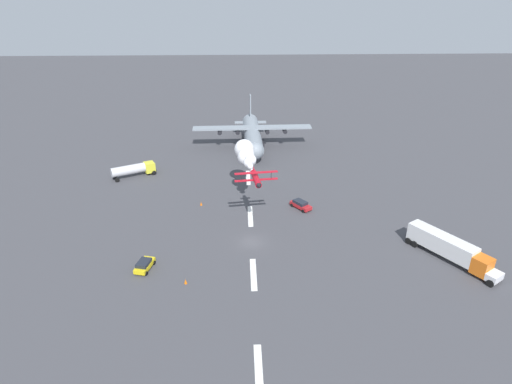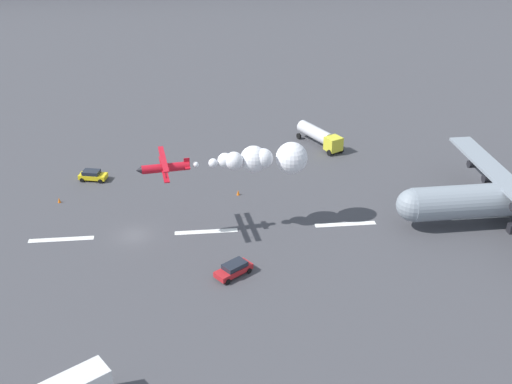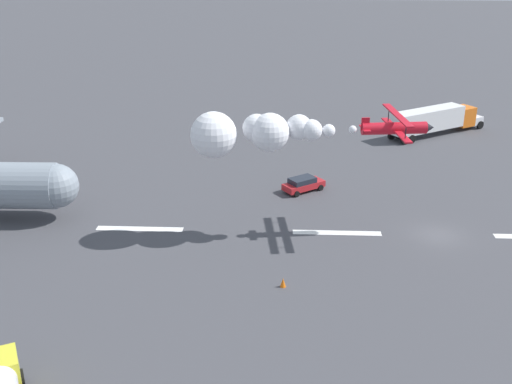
{
  "view_description": "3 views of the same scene",
  "coord_description": "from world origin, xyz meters",
  "px_view_note": "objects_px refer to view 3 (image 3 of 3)",
  "views": [
    {
      "loc": [
        -61.95,
        1.62,
        38.95
      ],
      "look_at": [
        4.57,
        -0.89,
        7.14
      ],
      "focal_mm": 30.28,
      "sensor_mm": 36.0,
      "label": 1
    },
    {
      "loc": [
        8.28,
        -68.79,
        41.56
      ],
      "look_at": [
        15.55,
        1.33,
        4.66
      ],
      "focal_mm": 44.09,
      "sensor_mm": 36.0,
      "label": 2
    },
    {
      "loc": [
        14.05,
        50.8,
        24.98
      ],
      "look_at": [
        16.39,
        0.0,
        3.87
      ],
      "focal_mm": 43.54,
      "sensor_mm": 36.0,
      "label": 3
    }
  ],
  "objects_px": {
    "stunt_biplane_red": "(256,132)",
    "traffic_cone_far": "(283,282)",
    "semi_truck_orange": "(435,119)",
    "followme_car_yellow": "(303,184)"
  },
  "relations": [
    {
      "from": "followme_car_yellow",
      "to": "traffic_cone_far",
      "type": "xyz_separation_m",
      "value": [
        2.01,
        19.38,
        -0.44
      ]
    },
    {
      "from": "stunt_biplane_red",
      "to": "traffic_cone_far",
      "type": "bearing_deg",
      "value": 105.42
    },
    {
      "from": "semi_truck_orange",
      "to": "traffic_cone_far",
      "type": "relative_size",
      "value": 18.91
    },
    {
      "from": "traffic_cone_far",
      "to": "semi_truck_orange",
      "type": "bearing_deg",
      "value": -116.59
    },
    {
      "from": "semi_truck_orange",
      "to": "followme_car_yellow",
      "type": "height_order",
      "value": "semi_truck_orange"
    },
    {
      "from": "stunt_biplane_red",
      "to": "traffic_cone_far",
      "type": "height_order",
      "value": "stunt_biplane_red"
    },
    {
      "from": "semi_truck_orange",
      "to": "traffic_cone_far",
      "type": "xyz_separation_m",
      "value": [
        20.15,
        40.25,
        -1.76
      ]
    },
    {
      "from": "stunt_biplane_red",
      "to": "semi_truck_orange",
      "type": "relative_size",
      "value": 1.47
    },
    {
      "from": "traffic_cone_far",
      "to": "followme_car_yellow",
      "type": "bearing_deg",
      "value": -95.91
    },
    {
      "from": "stunt_biplane_red",
      "to": "followme_car_yellow",
      "type": "distance_m",
      "value": 14.28
    }
  ]
}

